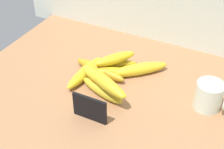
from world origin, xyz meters
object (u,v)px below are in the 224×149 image
Objects in this scene: chalkboard_sign at (90,109)px; banana_7 at (101,80)px; banana_5 at (85,72)px; banana_6 at (105,83)px; banana_3 at (115,64)px; banana_1 at (100,70)px; banana_2 at (102,90)px; banana_8 at (105,83)px; banana_4 at (112,73)px; banana_0 at (139,69)px; coffee_mug at (210,96)px; banana_9 at (115,59)px.

chalkboard_sign is 0.57× the size of banana_7.
banana_5 is 1.06× the size of banana_6.
banana_3 is at bearing 99.81° from chalkboard_sign.
banana_7 reaches higher than banana_1.
banana_6 is (1.25, -0.29, 3.82)cm from banana_2.
banana_1 is at bearing 126.72° from banana_8.
banana_3 is 5.34cm from banana_4.
banana_5 is at bearing -153.23° from banana_4.
banana_0 reaches higher than banana_1.
banana_2 is (-1.90, 11.23, -1.93)cm from chalkboard_sign.
coffee_mug reaches higher than banana_7.
chalkboard_sign reaches higher than banana_4.
banana_1 is 12.76cm from banana_6.
banana_5 is at bearing -148.38° from banana_0.
banana_3 is (-2.67, 15.23, -0.26)cm from banana_2.
coffee_mug is 0.48× the size of banana_1.
banana_6 reaches higher than banana_9.
banana_5 is (-8.32, -4.20, 0.08)cm from banana_4.
banana_3 is 0.79× the size of banana_7.
coffee_mug is at bearing -7.10° from banana_9.
banana_9 reaches higher than banana_1.
coffee_mug is 0.52× the size of banana_6.
coffee_mug is 0.51× the size of banana_7.
banana_8 is (1.95, -0.97, 0.17)cm from banana_7.
banana_3 is 11.80cm from banana_5.
banana_5 is (-16.12, -9.92, -0.14)cm from banana_0.
coffee_mug is 34.52cm from banana_9.
banana_2 is 0.94× the size of banana_8.
banana_3 is (3.32, 5.72, -0.26)cm from banana_1.
banana_6 is 1.87cm from banana_7.
chalkboard_sign reaches higher than banana_8.
banana_2 is at bearing -44.89° from banana_7.
banana_3 is 0.76× the size of banana_5.
chalkboard_sign is 0.72× the size of banana_3.
banana_3 is at bearing 98.49° from banana_7.
banana_6 is at bearing -28.98° from banana_5.
banana_6 is 14.56cm from banana_9.
banana_2 is 15.46cm from banana_3.
banana_4 is at bearing -143.71° from banana_0.
chalkboard_sign is 12.09cm from banana_7.
banana_8 is (-30.67, -10.11, 1.41)cm from coffee_mug.
banana_7 is at bearing -29.89° from banana_5.
banana_7 is at bearing 101.46° from chalkboard_sign.
chalkboard_sign is at bearing -145.45° from coffee_mug.
banana_6 is (11.04, -6.12, 3.79)cm from banana_5.
banana_4 is 1.02× the size of banana_9.
banana_9 is (7.69, 8.04, 3.21)cm from banana_5.
banana_2 is 1.14× the size of banana_9.
banana_2 is 0.92× the size of banana_6.
banana_9 is (-1.63, 13.40, -0.61)cm from banana_7.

